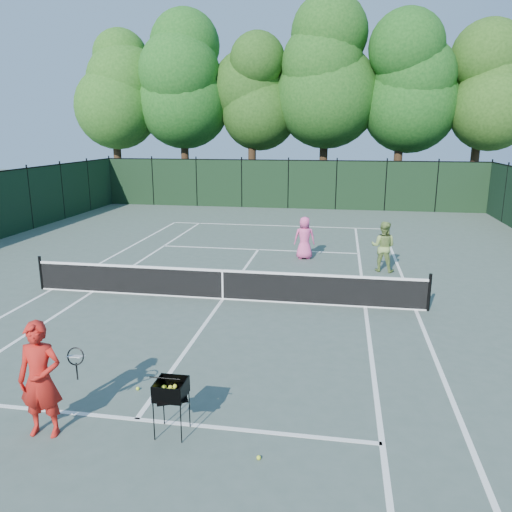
% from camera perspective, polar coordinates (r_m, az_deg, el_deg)
% --- Properties ---
extents(ground, '(90.00, 90.00, 0.00)m').
position_cam_1_polar(ground, '(14.78, -3.81, -4.95)').
color(ground, '#47564D').
rests_on(ground, ground).
extents(sideline_doubles_left, '(0.10, 23.77, 0.01)m').
position_cam_1_polar(sideline_doubles_left, '(16.87, -22.29, -3.55)').
color(sideline_doubles_left, white).
rests_on(sideline_doubles_left, ground).
extents(sideline_doubles_right, '(0.10, 23.77, 0.01)m').
position_cam_1_polar(sideline_doubles_right, '(14.57, 17.80, -5.89)').
color(sideline_doubles_right, white).
rests_on(sideline_doubles_right, ground).
extents(sideline_singles_left, '(0.10, 23.77, 0.01)m').
position_cam_1_polar(sideline_singles_left, '(16.20, -18.15, -3.90)').
color(sideline_singles_left, white).
rests_on(sideline_singles_left, ground).
extents(sideline_singles_right, '(0.10, 23.77, 0.01)m').
position_cam_1_polar(sideline_singles_right, '(14.42, 12.38, -5.73)').
color(sideline_singles_right, white).
rests_on(sideline_singles_right, ground).
extents(baseline_far, '(10.97, 0.10, 0.01)m').
position_cam_1_polar(baseline_far, '(26.12, 2.23, 3.49)').
color(baseline_far, white).
rests_on(baseline_far, ground).
extents(service_line_near, '(8.23, 0.10, 0.01)m').
position_cam_1_polar(service_line_near, '(9.25, -13.47, -17.70)').
color(service_line_near, white).
rests_on(service_line_near, ground).
extents(service_line_far, '(8.23, 0.10, 0.01)m').
position_cam_1_polar(service_line_far, '(20.81, 0.26, 0.74)').
color(service_line_far, white).
rests_on(service_line_far, ground).
extents(center_service_line, '(0.10, 12.80, 0.01)m').
position_cam_1_polar(center_service_line, '(14.78, -3.81, -4.93)').
color(center_service_line, white).
rests_on(center_service_line, ground).
extents(tennis_net, '(11.69, 0.09, 1.06)m').
position_cam_1_polar(tennis_net, '(14.63, -3.84, -3.18)').
color(tennis_net, black).
rests_on(tennis_net, ground).
extents(fence_far, '(24.00, 0.05, 3.00)m').
position_cam_1_polar(fence_far, '(31.92, 3.70, 8.13)').
color(fence_far, black).
rests_on(fence_far, ground).
extents(tree_0, '(6.40, 6.40, 13.14)m').
position_cam_1_polar(tree_0, '(38.82, -16.07, 18.55)').
color(tree_0, black).
rests_on(tree_0, ground).
extents(tree_1, '(6.80, 6.80, 13.98)m').
position_cam_1_polar(tree_1, '(37.52, -8.43, 19.91)').
color(tree_1, black).
rests_on(tree_1, ground).
extents(tree_2, '(6.00, 6.00, 12.40)m').
position_cam_1_polar(tree_2, '(36.05, -0.47, 18.76)').
color(tree_2, black).
rests_on(tree_2, ground).
extents(tree_3, '(7.00, 7.00, 14.45)m').
position_cam_1_polar(tree_3, '(36.14, 8.05, 20.65)').
color(tree_3, black).
rests_on(tree_3, ground).
extents(tree_4, '(6.20, 6.20, 12.97)m').
position_cam_1_polar(tree_4, '(35.52, 16.51, 18.95)').
color(tree_4, black).
rests_on(tree_4, ground).
extents(tree_5, '(5.80, 5.80, 12.23)m').
position_cam_1_polar(tree_5, '(36.83, 24.48, 17.43)').
color(tree_5, black).
rests_on(tree_5, ground).
extents(coach, '(0.94, 0.72, 1.94)m').
position_cam_1_polar(coach, '(8.88, -23.41, -12.82)').
color(coach, red).
rests_on(coach, ground).
extents(player_pink, '(0.87, 0.63, 1.65)m').
position_cam_1_polar(player_pink, '(19.25, 5.57, 2.08)').
color(player_pink, '#E75193').
rests_on(player_pink, ground).
extents(player_green, '(1.01, 0.87, 1.77)m').
position_cam_1_polar(player_green, '(18.00, 14.33, 1.06)').
color(player_green, '#84A150').
rests_on(player_green, ground).
extents(ball_hopper, '(0.65, 0.65, 0.94)m').
position_cam_1_polar(ball_hopper, '(8.39, -9.70, -14.83)').
color(ball_hopper, black).
rests_on(ball_hopper, ground).
extents(loose_ball_near_cart, '(0.07, 0.07, 0.07)m').
position_cam_1_polar(loose_ball_near_cart, '(8.11, 0.31, -22.04)').
color(loose_ball_near_cart, '#CDEB30').
rests_on(loose_ball_near_cart, ground).
extents(loose_ball_midcourt, '(0.07, 0.07, 0.07)m').
position_cam_1_polar(loose_ball_midcourt, '(10.12, -13.37, -14.52)').
color(loose_ball_midcourt, '#D1F532').
rests_on(loose_ball_midcourt, ground).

